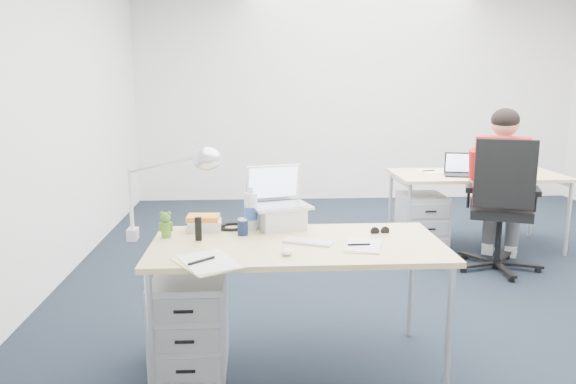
{
  "coord_description": "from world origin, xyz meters",
  "views": [
    {
      "loc": [
        -1.42,
        -4.16,
        1.59
      ],
      "look_at": [
        -1.19,
        -0.36,
        0.85
      ],
      "focal_mm": 35.0,
      "sensor_mm": 36.0,
      "label": 1
    }
  ],
  "objects": [
    {
      "name": "drawer_pedestal_far",
      "position": [
        0.17,
        0.96,
        0.28
      ],
      "size": [
        0.4,
        0.5,
        0.55
      ],
      "primitive_type": "cube",
      "color": "#ADAFB3",
      "rests_on": "ground"
    },
    {
      "name": "floor",
      "position": [
        0.0,
        0.0,
        0.0
      ],
      "size": [
        7.0,
        7.0,
        0.0
      ],
      "primitive_type": "plane",
      "color": "black",
      "rests_on": "ground"
    },
    {
      "name": "bear_figurine",
      "position": [
        -1.92,
        -1.05,
        0.81
      ],
      "size": [
        0.09,
        0.07,
        0.15
      ],
      "primitive_type": null,
      "rotation": [
        0.0,
        0.0,
        0.12
      ],
      "color": "#35761F",
      "rests_on": "desk_near"
    },
    {
      "name": "far_cup",
      "position": [
        1.02,
        1.19,
        0.78
      ],
      "size": [
        0.08,
        0.08,
        0.11
      ],
      "primitive_type": "cylinder",
      "rotation": [
        0.0,
        0.0,
        -0.02
      ],
      "color": "white",
      "rests_on": "desk_far"
    },
    {
      "name": "seated_person",
      "position": [
        0.74,
        0.55,
        0.69
      ],
      "size": [
        0.67,
        0.83,
        1.37
      ],
      "rotation": [
        0.0,
        0.0,
        -0.5
      ],
      "color": "red",
      "rests_on": "ground"
    },
    {
      "name": "drawer_pedestal_near",
      "position": [
        -1.79,
        -1.19,
        0.28
      ],
      "size": [
        0.4,
        0.5,
        0.55
      ],
      "primitive_type": "cube",
      "color": "#ADAFB3",
      "rests_on": "ground"
    },
    {
      "name": "desk_far",
      "position": [
        0.73,
        1.08,
        0.68
      ],
      "size": [
        1.6,
        0.8,
        0.73
      ],
      "color": "#D7BB7C",
      "rests_on": "ground"
    },
    {
      "name": "cordless_phone",
      "position": [
        -1.73,
        -1.12,
        0.8
      ],
      "size": [
        0.04,
        0.02,
        0.13
      ],
      "primitive_type": "cube",
      "rotation": [
        0.0,
        0.0,
        -0.03
      ],
      "color": "black",
      "rests_on": "desk_near"
    },
    {
      "name": "room",
      "position": [
        0.0,
        0.0,
        1.71
      ],
      "size": [
        6.02,
        7.02,
        2.8
      ],
      "color": "silver",
      "rests_on": "ground"
    },
    {
      "name": "desk_near",
      "position": [
        -1.19,
        -1.19,
        0.68
      ],
      "size": [
        1.6,
        0.8,
        0.73
      ],
      "color": "#D7BB7C",
      "rests_on": "ground"
    },
    {
      "name": "papers_left",
      "position": [
        -1.66,
        -1.54,
        0.74
      ],
      "size": [
        0.36,
        0.4,
        0.01
      ],
      "primitive_type": "cube",
      "rotation": [
        0.0,
        0.0,
        0.46
      ],
      "color": "#E8F08B",
      "rests_on": "desk_near"
    },
    {
      "name": "headphones",
      "position": [
        -1.56,
        -0.87,
        0.75
      ],
      "size": [
        0.23,
        0.19,
        0.03
      ],
      "primitive_type": null,
      "rotation": [
        0.0,
        0.0,
        0.13
      ],
      "color": "black",
      "rests_on": "desk_near"
    },
    {
      "name": "book_stack",
      "position": [
        -1.72,
        -0.9,
        0.78
      ],
      "size": [
        0.22,
        0.18,
        0.09
      ],
      "primitive_type": "cube",
      "rotation": [
        0.0,
        0.0,
        -0.13
      ],
      "color": "silver",
      "rests_on": "desk_near"
    },
    {
      "name": "can_koozie",
      "position": [
        -1.49,
        -1.02,
        0.78
      ],
      "size": [
        0.07,
        0.07,
        0.1
      ],
      "primitive_type": "cylinder",
      "rotation": [
        0.0,
        0.0,
        0.29
      ],
      "color": "#152144",
      "rests_on": "desk_near"
    },
    {
      "name": "desk_lamp",
      "position": [
        -1.94,
        -1.08,
        1.0
      ],
      "size": [
        0.49,
        0.2,
        0.54
      ],
      "primitive_type": null,
      "rotation": [
        0.0,
        0.0,
        -0.06
      ],
      "color": "silver",
      "rests_on": "desk_near"
    },
    {
      "name": "far_papers",
      "position": [
        0.31,
        1.19,
        0.73
      ],
      "size": [
        0.21,
        0.3,
        0.01
      ],
      "primitive_type": "cube",
      "rotation": [
        0.0,
        0.0,
        -0.01
      ],
      "color": "white",
      "rests_on": "desk_far"
    },
    {
      "name": "computer_mouse",
      "position": [
        -1.26,
        -1.41,
        0.75
      ],
      "size": [
        0.07,
        0.1,
        0.03
      ],
      "primitive_type": "ellipsoid",
      "rotation": [
        0.0,
        0.0,
        -0.15
      ],
      "color": "white",
      "rests_on": "desk_near"
    },
    {
      "name": "office_chair",
      "position": [
        0.67,
        0.37,
        0.33
      ],
      "size": [
        0.94,
        0.94,
        1.15
      ],
      "rotation": [
        0.0,
        0.0,
        -0.37
      ],
      "color": "black",
      "rests_on": "ground"
    },
    {
      "name": "water_bottle",
      "position": [
        -1.45,
        -0.89,
        0.86
      ],
      "size": [
        0.08,
        0.08,
        0.25
      ],
      "primitive_type": "cylinder",
      "rotation": [
        0.0,
        0.0,
        -0.05
      ],
      "color": "silver",
      "rests_on": "desk_near"
    },
    {
      "name": "sunglasses",
      "position": [
        -0.69,
        -1.03,
        0.74
      ],
      "size": [
        0.12,
        0.07,
        0.03
      ],
      "primitive_type": null,
      "rotation": [
        0.0,
        0.0,
        0.14
      ],
      "color": "black",
      "rests_on": "desk_near"
    },
    {
      "name": "silver_laptop",
      "position": [
        -1.27,
        -0.88,
        0.91
      ],
      "size": [
        0.41,
        0.36,
        0.37
      ],
      "primitive_type": null,
      "rotation": [
        0.0,
        0.0,
        0.29
      ],
      "color": "silver",
      "rests_on": "desk_near"
    },
    {
      "name": "dark_laptop",
      "position": [
        0.53,
        0.95,
        0.84
      ],
      "size": [
        0.38,
        0.37,
        0.22
      ],
      "primitive_type": null,
      "rotation": [
        0.0,
        0.0,
        -0.27
      ],
      "color": "black",
      "rests_on": "desk_far"
    },
    {
      "name": "wireless_keyboard",
      "position": [
        -1.13,
        -1.2,
        0.74
      ],
      "size": [
        0.29,
        0.21,
        0.01
      ],
      "primitive_type": "cube",
      "rotation": [
        0.0,
        0.0,
        -0.42
      ],
      "color": "white",
      "rests_on": "desk_near"
    },
    {
      "name": "papers_right",
      "position": [
        -0.85,
        -1.3,
        0.73
      ],
      "size": [
        0.25,
        0.3,
        0.01
      ],
      "primitive_type": "cube",
      "rotation": [
        0.0,
        0.0,
        -0.28
      ],
      "color": "#E8F08B",
      "rests_on": "desk_near"
    }
  ]
}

